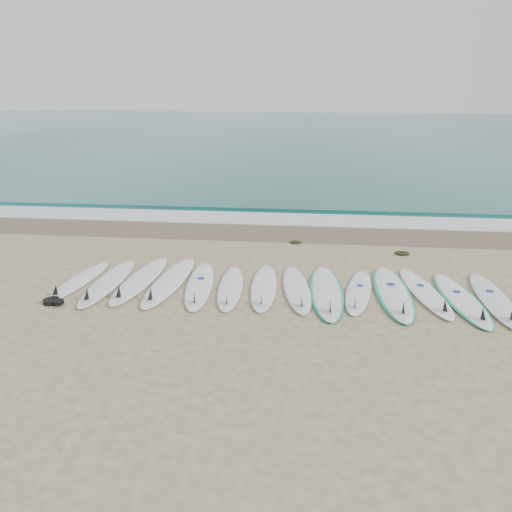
# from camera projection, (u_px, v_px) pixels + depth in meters

# --- Properties ---
(ground) EXTENTS (120.00, 120.00, 0.00)m
(ground) POSITION_uv_depth(u_px,v_px,m) (279.00, 290.00, 10.34)
(ground) COLOR tan
(ocean) EXTENTS (120.00, 55.00, 0.03)m
(ocean) POSITION_uv_depth(u_px,v_px,m) (303.00, 133.00, 40.81)
(ocean) COLOR #1D615E
(ocean) RESTS_ON ground
(wet_sand_band) EXTENTS (120.00, 1.80, 0.01)m
(wet_sand_band) POSITION_uv_depth(u_px,v_px,m) (287.00, 233.00, 14.19)
(wet_sand_band) COLOR brown
(wet_sand_band) RESTS_ON ground
(foam_band) EXTENTS (120.00, 1.40, 0.04)m
(foam_band) POSITION_uv_depth(u_px,v_px,m) (290.00, 219.00, 15.49)
(foam_band) COLOR silver
(foam_band) RESTS_ON ground
(wave_crest) EXTENTS (120.00, 1.00, 0.10)m
(wave_crest) POSITION_uv_depth(u_px,v_px,m) (291.00, 207.00, 16.89)
(wave_crest) COLOR #1D615E
(wave_crest) RESTS_ON ground
(surfboard_0) EXTENTS (0.77, 2.38, 0.30)m
(surfboard_0) POSITION_uv_depth(u_px,v_px,m) (78.00, 281.00, 10.67)
(surfboard_0) COLOR white
(surfboard_0) RESTS_ON ground
(surfboard_1) EXTENTS (0.63, 2.74, 0.35)m
(surfboard_1) POSITION_uv_depth(u_px,v_px,m) (107.00, 283.00, 10.55)
(surfboard_1) COLOR silver
(surfboard_1) RESTS_ON ground
(surfboard_2) EXTENTS (0.83, 2.85, 0.36)m
(surfboard_2) POSITION_uv_depth(u_px,v_px,m) (139.00, 280.00, 10.67)
(surfboard_2) COLOR white
(surfboard_2) RESTS_ON ground
(surfboard_3) EXTENTS (0.83, 2.91, 0.37)m
(surfboard_3) POSITION_uv_depth(u_px,v_px,m) (168.00, 282.00, 10.57)
(surfboard_3) COLOR white
(surfboard_3) RESTS_ON ground
(surfboard_4) EXTENTS (0.83, 2.67, 0.34)m
(surfboard_4) POSITION_uv_depth(u_px,v_px,m) (199.00, 286.00, 10.41)
(surfboard_4) COLOR white
(surfboard_4) RESTS_ON ground
(surfboard_5) EXTENTS (0.67, 2.43, 0.31)m
(surfboard_5) POSITION_uv_depth(u_px,v_px,m) (230.00, 288.00, 10.30)
(surfboard_5) COLOR white
(surfboard_5) RESTS_ON ground
(surfboard_6) EXTENTS (0.61, 2.55, 0.32)m
(surfboard_6) POSITION_uv_depth(u_px,v_px,m) (264.00, 287.00, 10.33)
(surfboard_6) COLOR white
(surfboard_6) RESTS_ON ground
(surfboard_7) EXTENTS (0.85, 2.57, 0.32)m
(surfboard_7) POSITION_uv_depth(u_px,v_px,m) (297.00, 289.00, 10.24)
(surfboard_7) COLOR white
(surfboard_7) RESTS_ON ground
(surfboard_8) EXTENTS (0.78, 2.85, 0.36)m
(surfboard_8) POSITION_uv_depth(u_px,v_px,m) (326.00, 292.00, 10.11)
(surfboard_8) COLOR white
(surfboard_8) RESTS_ON ground
(surfboard_9) EXTENTS (0.88, 2.40, 0.30)m
(surfboard_9) POSITION_uv_depth(u_px,v_px,m) (358.00, 292.00, 10.10)
(surfboard_9) COLOR white
(surfboard_9) RESTS_ON ground
(surfboard_10) EXTENTS (0.75, 2.91, 0.37)m
(surfboard_10) POSITION_uv_depth(u_px,v_px,m) (393.00, 293.00, 10.08)
(surfboard_10) COLOR white
(surfboard_10) RESTS_ON ground
(surfboard_11) EXTENTS (0.95, 2.66, 0.33)m
(surfboard_11) POSITION_uv_depth(u_px,v_px,m) (426.00, 293.00, 10.05)
(surfboard_11) COLOR white
(surfboard_11) RESTS_ON ground
(surfboard_12) EXTENTS (0.89, 2.72, 0.34)m
(surfboard_12) POSITION_uv_depth(u_px,v_px,m) (462.00, 300.00, 9.77)
(surfboard_12) COLOR white
(surfboard_12) RESTS_ON ground
(surfboard_13) EXTENTS (0.64, 2.74, 0.35)m
(surfboard_13) POSITION_uv_depth(u_px,v_px,m) (495.00, 300.00, 9.74)
(surfboard_13) COLOR silver
(surfboard_13) RESTS_ON ground
(seaweed_near) EXTENTS (0.31, 0.24, 0.06)m
(seaweed_near) POSITION_uv_depth(u_px,v_px,m) (296.00, 242.00, 13.30)
(seaweed_near) COLOR black
(seaweed_near) RESTS_ON ground
(seaweed_far) EXTENTS (0.37, 0.29, 0.07)m
(seaweed_far) POSITION_uv_depth(u_px,v_px,m) (402.00, 253.00, 12.44)
(seaweed_far) COLOR black
(seaweed_far) RESTS_ON ground
(leash_coil) EXTENTS (0.46, 0.36, 0.11)m
(leash_coil) POSITION_uv_depth(u_px,v_px,m) (53.00, 301.00, 9.70)
(leash_coil) COLOR black
(leash_coil) RESTS_ON ground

